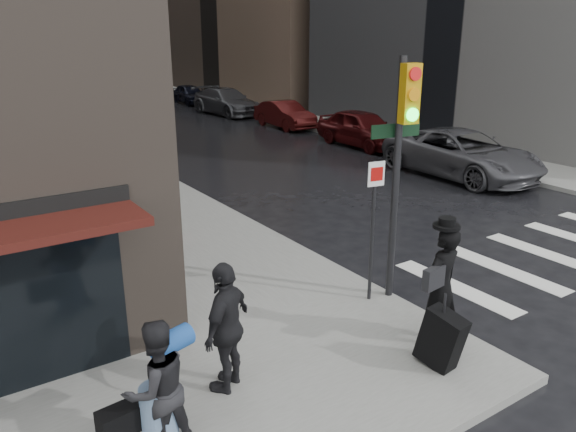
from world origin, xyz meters
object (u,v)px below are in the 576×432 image
Objects in this scene: traffic_light at (399,149)px; parked_car_1 at (362,128)px; man_jeans at (156,388)px; parked_car_3 at (226,101)px; parked_car_0 at (462,154)px; fire_hydrant at (168,224)px; man_overcoat at (441,294)px; man_greycoat at (227,326)px; parked_car_4 at (190,94)px; parked_car_2 at (285,115)px.

traffic_light reaches higher than parked_car_1.
man_jeans is 5.79m from traffic_light.
parked_car_1 reaches higher than parked_car_3.
traffic_light reaches higher than man_jeans.
fire_hydrant is at bearing -176.69° from parked_car_0.
fire_hydrant is at bearing -84.16° from man_overcoat.
man_greycoat is 0.35× the size of parked_car_3.
parked_car_4 is at bearing 89.67° from parked_car_0.
man_greycoat is at bearing -124.57° from parked_car_2.
parked_car_0 is at bearing 172.12° from man_greycoat.
parked_car_1 is (10.33, 13.69, -0.25)m from man_overcoat.
parked_car_0 is at bearing 42.79° from traffic_light.
traffic_light is at bearing -128.20° from parked_car_1.
man_overcoat reaches higher than fire_hydrant.
parked_car_3 is at bearing -125.74° from man_jeans.
parked_car_2 is 12.28m from parked_car_4.
man_jeans is at bearing -151.71° from parked_car_0.
man_jeans is 2.29× the size of fire_hydrant.
parked_car_2 is (13.57, 18.90, -0.42)m from man_greycoat.
fire_hydrant is 0.18× the size of parked_car_2.
parked_car_4 is at bearing 90.65° from parked_car_2.
traffic_light is at bearing -67.55° from fire_hydrant.
parked_car_0 is (9.67, 7.55, -0.24)m from man_overcoat.
man_jeans is (-4.63, 0.26, -0.05)m from man_overcoat.
man_greycoat is at bearing -111.15° from parked_car_4.
parked_car_3 reaches higher than fire_hydrant.
parked_car_2 is 1.08× the size of parked_car_4.
parked_car_3 is (13.32, 25.04, -0.32)m from man_greycoat.
fire_hydrant is 11.33m from parked_car_0.
parked_car_3 is at bearing -90.74° from parked_car_4.
man_jeans is at bearing -112.67° from parked_car_4.
man_greycoat is at bearing -22.80° from man_overcoat.
parked_car_0 is 1.09× the size of parked_car_3.
traffic_light reaches higher than man_greycoat.
parked_car_4 is at bearing -148.56° from man_greycoat.
traffic_light is 11.01m from parked_car_0.
parked_car_4 is at bearing 64.33° from fire_hydrant.
man_overcoat is 1.13× the size of man_greycoat.
fire_hydrant is 27.70m from parked_car_4.
man_overcoat is at bearing -105.35° from parked_car_4.
parked_car_2 is (14.88, 19.57, -0.33)m from man_jeans.
parked_car_0 is at bearing -159.08° from man_jeans.
man_greycoat is 0.40× the size of parked_car_1.
man_jeans is 20.10m from parked_car_1.
parked_car_1 is at bearing 85.10° from parked_car_0.
man_overcoat is at bearing -115.30° from parked_car_3.
man_overcoat is at bearing -126.17° from parked_car_1.
parked_car_3 is at bearing 93.45° from parked_car_2.
parked_car_1 is 18.42m from parked_car_4.
man_jeans is 0.90× the size of man_greycoat.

